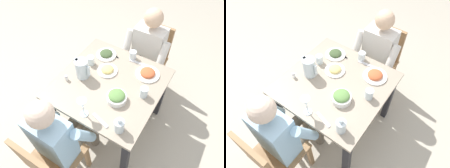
# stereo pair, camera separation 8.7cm
# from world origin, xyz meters

# --- Properties ---
(ground_plane) EXTENTS (8.00, 8.00, 0.00)m
(ground_plane) POSITION_xyz_m (0.00, 0.00, 0.00)
(ground_plane) COLOR #B7AD99
(dining_table) EXTENTS (0.93, 0.93, 0.74)m
(dining_table) POSITION_xyz_m (0.00, 0.00, 0.62)
(dining_table) COLOR gray
(dining_table) RESTS_ON ground_plane
(chair_near) EXTENTS (0.40, 0.40, 0.87)m
(chair_near) POSITION_xyz_m (-0.09, -0.79, 0.49)
(chair_near) COLOR #997047
(chair_near) RESTS_ON ground_plane
(chair_far) EXTENTS (0.40, 0.40, 0.87)m
(chair_far) POSITION_xyz_m (0.09, 0.79, 0.49)
(chair_far) COLOR #997047
(chair_far) RESTS_ON ground_plane
(diner_near) EXTENTS (0.48, 0.53, 1.17)m
(diner_near) POSITION_xyz_m (-0.09, -0.59, 0.64)
(diner_near) COLOR #9EC6E0
(diner_near) RESTS_ON ground_plane
(diner_far) EXTENTS (0.48, 0.53, 1.17)m
(diner_far) POSITION_xyz_m (0.09, 0.59, 0.64)
(diner_far) COLOR silver
(diner_far) RESTS_ON ground_plane
(water_pitcher) EXTENTS (0.16, 0.12, 0.19)m
(water_pitcher) POSITION_xyz_m (-0.26, -0.06, 0.84)
(water_pitcher) COLOR silver
(water_pitcher) RESTS_ON dining_table
(salad_bowl) EXTENTS (0.17, 0.17, 0.09)m
(salad_bowl) POSITION_xyz_m (0.15, -0.13, 0.79)
(salad_bowl) COLOR white
(salad_bowl) RESTS_ON dining_table
(plate_rice_curry) EXTENTS (0.23, 0.23, 0.05)m
(plate_rice_curry) POSITION_xyz_m (0.26, 0.27, 0.76)
(plate_rice_curry) COLOR white
(plate_rice_curry) RESTS_ON dining_table
(plate_fries) EXTENTS (0.20, 0.20, 0.05)m
(plate_fries) POSITION_xyz_m (-0.09, 0.11, 0.76)
(plate_fries) COLOR white
(plate_fries) RESTS_ON dining_table
(plate_dolmas) EXTENTS (0.21, 0.21, 0.05)m
(plate_dolmas) POSITION_xyz_m (-0.22, 0.29, 0.76)
(plate_dolmas) COLOR white
(plate_dolmas) RESTS_ON dining_table
(water_glass_center) EXTENTS (0.07, 0.07, 0.10)m
(water_glass_center) POSITION_xyz_m (0.33, 0.03, 0.79)
(water_glass_center) COLOR silver
(water_glass_center) RESTS_ON dining_table
(water_glass_far_right) EXTENTS (0.07, 0.07, 0.09)m
(water_glass_far_right) POSITION_xyz_m (0.03, 0.39, 0.79)
(water_glass_far_right) COLOR silver
(water_glass_far_right) RESTS_ON dining_table
(water_glass_near_left) EXTENTS (0.07, 0.07, 0.09)m
(water_glass_near_left) POSITION_xyz_m (-0.28, 0.11, 0.79)
(water_glass_near_left) COLOR silver
(water_glass_near_left) RESTS_ON dining_table
(wine_glass) EXTENTS (0.08, 0.08, 0.20)m
(wine_glass) POSITION_xyz_m (0.00, -0.39, 0.89)
(wine_glass) COLOR silver
(wine_glass) RESTS_ON dining_table
(oil_carafe) EXTENTS (0.08, 0.08, 0.16)m
(oil_carafe) POSITION_xyz_m (0.31, -0.36, 0.80)
(oil_carafe) COLOR silver
(oil_carafe) RESTS_ON dining_table
(salt_shaker) EXTENTS (0.03, 0.03, 0.05)m
(salt_shaker) POSITION_xyz_m (-0.36, -0.18, 0.77)
(salt_shaker) COLOR white
(salt_shaker) RESTS_ON dining_table
(fork_near) EXTENTS (0.17, 0.07, 0.01)m
(fork_near) POSITION_xyz_m (0.14, -0.37, 0.75)
(fork_near) COLOR silver
(fork_near) RESTS_ON dining_table
(knife_near) EXTENTS (0.18, 0.07, 0.01)m
(knife_near) POSITION_xyz_m (-0.18, 0.34, 0.75)
(knife_near) COLOR silver
(knife_near) RESTS_ON dining_table
(fork_far) EXTENTS (0.17, 0.04, 0.01)m
(fork_far) POSITION_xyz_m (0.11, 0.36, 0.75)
(fork_far) COLOR silver
(fork_far) RESTS_ON dining_table
(knife_far) EXTENTS (0.18, 0.07, 0.01)m
(knife_far) POSITION_xyz_m (-0.18, 0.34, 0.75)
(knife_far) COLOR silver
(knife_far) RESTS_ON dining_table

